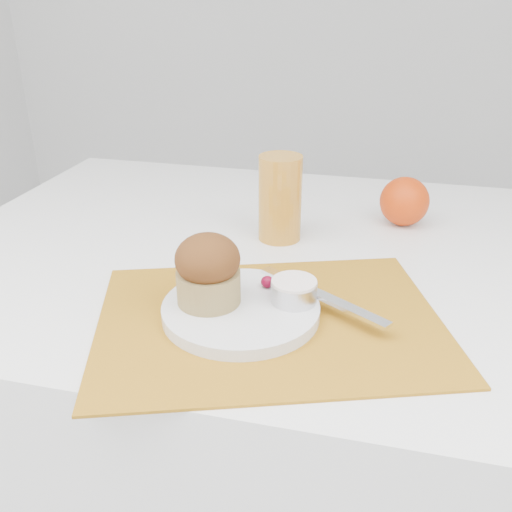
% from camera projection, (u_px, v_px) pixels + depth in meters
% --- Properties ---
extents(table, '(1.20, 0.80, 0.75)m').
position_uv_depth(table, '(300.00, 432.00, 1.07)').
color(table, white).
rests_on(table, ground).
extents(placemat, '(0.51, 0.44, 0.00)m').
position_uv_depth(placemat, '(270.00, 321.00, 0.72)').
color(placemat, '#A96E17').
rests_on(placemat, table).
extents(plate, '(0.25, 0.25, 0.02)m').
position_uv_depth(plate, '(241.00, 310.00, 0.72)').
color(plate, silver).
rests_on(plate, placemat).
extents(ramekin, '(0.08, 0.08, 0.03)m').
position_uv_depth(ramekin, '(294.00, 292.00, 0.72)').
color(ramekin, silver).
rests_on(ramekin, plate).
extents(cream, '(0.07, 0.07, 0.01)m').
position_uv_depth(cream, '(294.00, 283.00, 0.71)').
color(cream, white).
rests_on(cream, ramekin).
extents(raspberry_near, '(0.02, 0.02, 0.02)m').
position_uv_depth(raspberry_near, '(267.00, 282.00, 0.75)').
color(raspberry_near, '#4E0216').
rests_on(raspberry_near, plate).
extents(raspberry_far, '(0.02, 0.02, 0.02)m').
position_uv_depth(raspberry_far, '(279.00, 291.00, 0.73)').
color(raspberry_far, '#4F0215').
rests_on(raspberry_far, plate).
extents(butter_knife, '(0.18, 0.12, 0.01)m').
position_uv_depth(butter_knife, '(321.00, 295.00, 0.73)').
color(butter_knife, silver).
rests_on(butter_knife, plate).
extents(orange, '(0.08, 0.08, 0.08)m').
position_uv_depth(orange, '(404.00, 201.00, 0.99)').
color(orange, '#D43B07').
rests_on(orange, table).
extents(juice_glass, '(0.07, 0.07, 0.14)m').
position_uv_depth(juice_glass, '(280.00, 198.00, 0.92)').
color(juice_glass, orange).
rests_on(juice_glass, table).
extents(muffin, '(0.09, 0.09, 0.09)m').
position_uv_depth(muffin, '(208.00, 270.00, 0.71)').
color(muffin, '#9E854C').
rests_on(muffin, plate).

